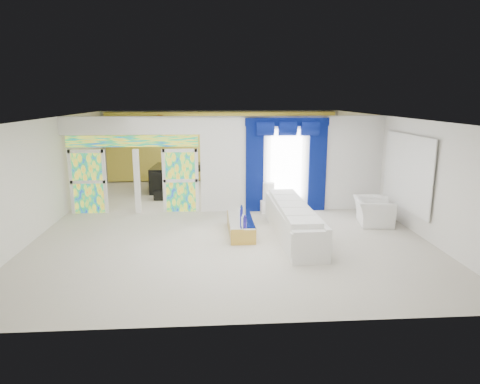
{
  "coord_description": "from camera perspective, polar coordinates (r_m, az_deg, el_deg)",
  "views": [
    {
      "loc": [
        -0.45,
        -12.14,
        3.58
      ],
      "look_at": [
        0.3,
        -1.2,
        1.1
      ],
      "focal_mm": 31.65,
      "sensor_mm": 36.0,
      "label": 1
    }
  ],
  "objects": [
    {
      "name": "grand_piano",
      "position": [
        16.73,
        -9.15,
        1.88
      ],
      "size": [
        1.56,
        1.97,
        0.95
      ],
      "primitive_type": "cube",
      "rotation": [
        0.0,
        0.0,
        -0.07
      ],
      "color": "black",
      "rests_on": "ground"
    },
    {
      "name": "wall_mirror",
      "position": [
        12.54,
        21.62,
        2.53
      ],
      "size": [
        0.04,
        2.7,
        1.9
      ],
      "primitive_type": "cube",
      "color": "white",
      "rests_on": "ground"
    },
    {
      "name": "blue_pelmet",
      "position": [
        13.24,
        6.39,
        9.37
      ],
      "size": [
        2.6,
        0.12,
        0.25
      ],
      "primitive_type": "cube",
      "color": "#04124D",
      "rests_on": "dividing_wall"
    },
    {
      "name": "blue_drape_left",
      "position": [
        13.26,
        1.98,
        3.27
      ],
      "size": [
        0.55,
        0.1,
        2.8
      ],
      "primitive_type": "cube",
      "color": "#04124D",
      "rests_on": "ground"
    },
    {
      "name": "gold_curtains",
      "position": [
        18.17,
        -2.49,
        6.15
      ],
      "size": [
        9.7,
        0.12,
        2.9
      ],
      "primitive_type": "cube",
      "color": "gold",
      "rests_on": "ground"
    },
    {
      "name": "floor",
      "position": [
        12.67,
        -1.73,
        -3.68
      ],
      "size": [
        12.0,
        12.0,
        0.0
      ],
      "primitive_type": "plane",
      "color": "#B7AF9E",
      "rests_on": "ground"
    },
    {
      "name": "tv_console",
      "position": [
        15.19,
        -19.67,
        -0.14
      ],
      "size": [
        0.63,
        0.59,
        0.78
      ],
      "primitive_type": "cube",
      "rotation": [
        0.0,
        0.0,
        -0.22
      ],
      "color": "tan",
      "rests_on": "ground"
    },
    {
      "name": "chandelier",
      "position": [
        15.68,
        -10.83,
        9.11
      ],
      "size": [
        0.6,
        0.6,
        0.6
      ],
      "primitive_type": "sphere",
      "color": "gold",
      "rests_on": "ceiling"
    },
    {
      "name": "piano_bench",
      "position": [
        15.24,
        -9.64,
        -0.4
      ],
      "size": [
        1.01,
        0.45,
        0.33
      ],
      "primitive_type": "cube",
      "rotation": [
        0.0,
        0.0,
        -0.07
      ],
      "color": "black",
      "rests_on": "ground"
    },
    {
      "name": "decanters",
      "position": [
        11.18,
        0.3,
        -3.22
      ],
      "size": [
        0.15,
        1.14,
        0.26
      ],
      "color": "white",
      "rests_on": "coffee_table"
    },
    {
      "name": "table_lamp",
      "position": [
        13.32,
        3.88,
        0.03
      ],
      "size": [
        0.36,
        0.36,
        0.58
      ],
      "primitive_type": "cylinder",
      "color": "white",
      "rests_on": "console_table"
    },
    {
      "name": "stained_panel_right",
      "position": [
        13.43,
        -8.01,
        1.54
      ],
      "size": [
        0.95,
        0.04,
        2.0
      ],
      "primitive_type": "cube",
      "color": "#994C3F",
      "rests_on": "ground"
    },
    {
      "name": "console_table",
      "position": [
        13.48,
        5.11,
        -1.91
      ],
      "size": [
        1.11,
        0.39,
        0.37
      ],
      "primitive_type": "cube",
      "rotation": [
        0.0,
        0.0,
        0.04
      ],
      "color": "white",
      "rests_on": "ground"
    },
    {
      "name": "white_sofa",
      "position": [
        11.14,
        7.14,
        -4.07
      ],
      "size": [
        0.93,
        3.98,
        0.76
      ],
      "primitive_type": "cube",
      "rotation": [
        0.0,
        0.0,
        0.02
      ],
      "color": "white",
      "rests_on": "ground"
    },
    {
      "name": "stained_transom",
      "position": [
        13.43,
        -14.3,
        6.66
      ],
      "size": [
        4.0,
        0.05,
        0.35
      ],
      "primitive_type": "cube",
      "color": "#994C3F",
      "rests_on": "dividing_header"
    },
    {
      "name": "coffee_table",
      "position": [
        11.3,
        0.07,
        -4.64
      ],
      "size": [
        0.65,
        1.86,
        0.41
      ],
      "primitive_type": "cube",
      "rotation": [
        0.0,
        0.0,
        0.02
      ],
      "color": "gold",
      "rests_on": "ground"
    },
    {
      "name": "dividing_wall",
      "position": [
        13.56,
        7.2,
        3.81
      ],
      "size": [
        5.7,
        0.18,
        3.0
      ],
      "primitive_type": "cube",
      "color": "white",
      "rests_on": "ground"
    },
    {
      "name": "stained_panel_left",
      "position": [
        13.93,
        -19.79,
        1.3
      ],
      "size": [
        0.95,
        0.04,
        2.0
      ],
      "primitive_type": "cube",
      "color": "#994C3F",
      "rests_on": "ground"
    },
    {
      "name": "armchair",
      "position": [
        12.68,
        17.53,
        -2.53
      ],
      "size": [
        1.17,
        1.29,
        0.74
      ],
      "primitive_type": "imported",
      "rotation": [
        0.0,
        0.0,
        1.41
      ],
      "color": "white",
      "rests_on": "ground"
    },
    {
      "name": "blue_drape_right",
      "position": [
        13.61,
        10.4,
        3.31
      ],
      "size": [
        0.55,
        0.1,
        2.8
      ],
      "primitive_type": "cube",
      "color": "#04124D",
      "rests_on": "ground"
    },
    {
      "name": "window_pane",
      "position": [
        13.42,
        6.23,
        3.53
      ],
      "size": [
        1.0,
        0.02,
        2.3
      ],
      "primitive_type": "cube",
      "color": "white",
      "rests_on": "dividing_wall"
    },
    {
      "name": "dividing_header",
      "position": [
        13.39,
        -14.41,
        8.68
      ],
      "size": [
        4.3,
        0.18,
        0.55
      ],
      "primitive_type": "cube",
      "color": "white",
      "rests_on": "dividing_wall"
    }
  ]
}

